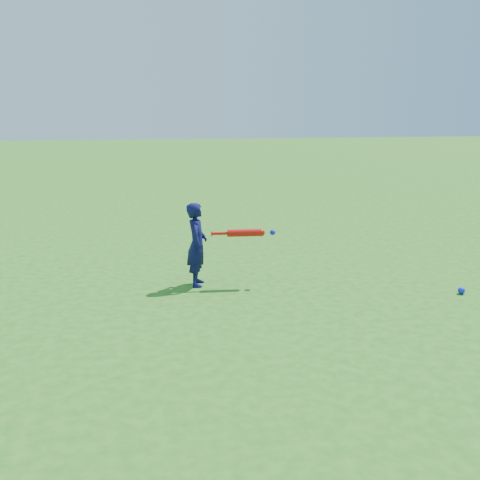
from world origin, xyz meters
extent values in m
plane|color=#266A19|center=(0.00, 0.00, 0.00)|extent=(80.00, 80.00, 0.00)
imported|color=#0E0E41|center=(0.14, -0.56, 0.49)|extent=(0.31, 0.40, 0.97)
sphere|color=#0D25E4|center=(2.94, -1.56, 0.04)|extent=(0.08, 0.08, 0.08)
cylinder|color=red|center=(0.30, -0.63, 0.62)|extent=(0.02, 0.06, 0.06)
cylinder|color=red|center=(0.39, -0.64, 0.62)|extent=(0.19, 0.06, 0.03)
cylinder|color=red|center=(0.67, -0.68, 0.62)|extent=(0.40, 0.13, 0.08)
sphere|color=red|center=(0.87, -0.70, 0.62)|extent=(0.08, 0.08, 0.08)
sphere|color=#0C1ECF|center=(1.00, -0.72, 0.62)|extent=(0.07, 0.07, 0.07)
camera|label=1|loc=(-0.75, -6.50, 1.93)|focal=40.00mm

